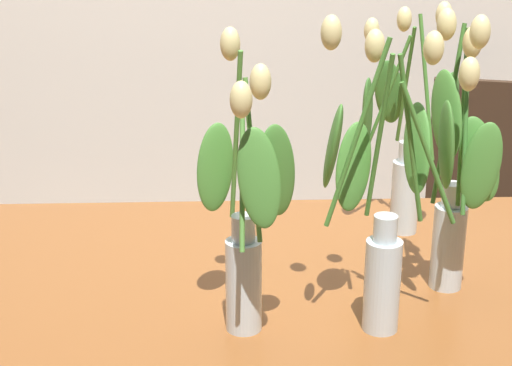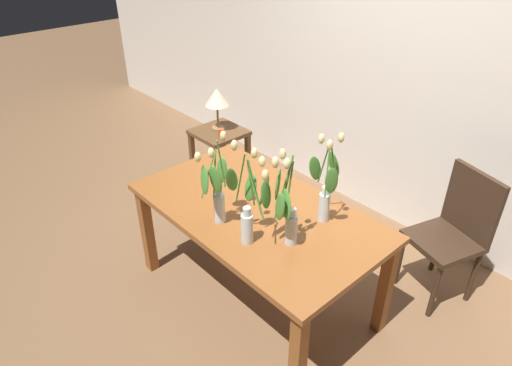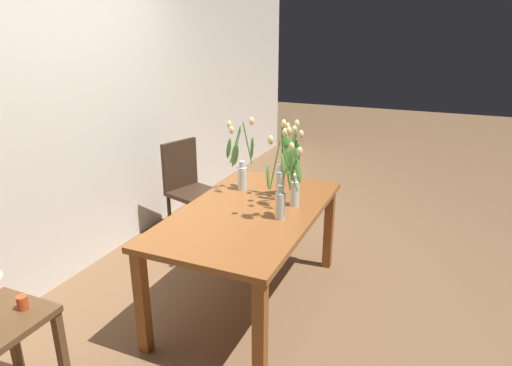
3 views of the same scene
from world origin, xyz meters
The scene contains 6 objects.
dining_table centered at (0.00, 0.00, 0.65)m, with size 1.60×0.90×0.74m.
tulip_vase_0 centered at (-0.05, -0.26, 0.95)m, with size 0.20×0.23×0.56m.
tulip_vase_1 centered at (0.37, -0.12, 0.96)m, with size 0.16×0.17×0.58m.
tulip_vase_2 centered at (0.34, 0.23, 0.95)m, with size 0.24×0.21×0.57m.
tulip_vase_3 centered at (0.21, -0.24, 0.98)m, with size 0.28×0.20×0.59m.
dining_chair centered at (0.82, 1.02, 0.52)m, with size 0.50×0.50×0.93m.
Camera 1 is at (-0.09, -1.56, 1.49)m, focal length 54.74 mm.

